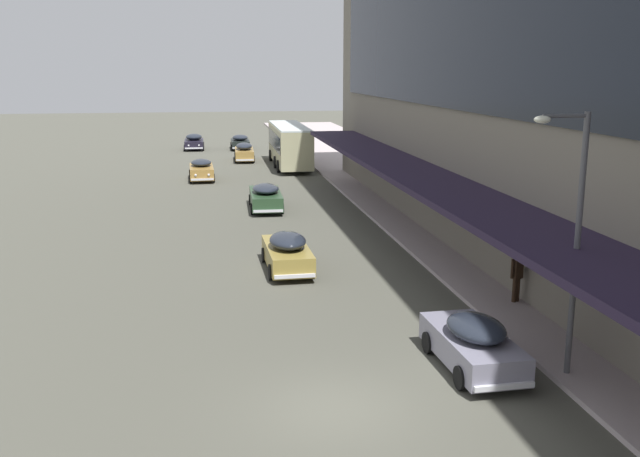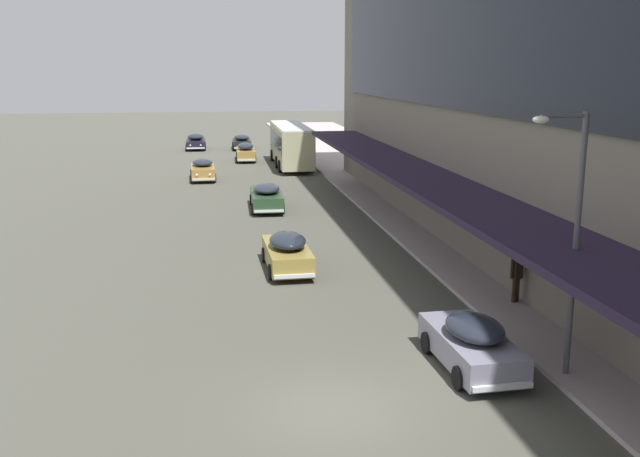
{
  "view_description": "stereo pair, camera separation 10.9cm",
  "coord_description": "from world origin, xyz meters",
  "px_view_note": "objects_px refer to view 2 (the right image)",
  "views": [
    {
      "loc": [
        -3.03,
        -15.81,
        8.23
      ],
      "look_at": [
        1.64,
        12.53,
        1.69
      ],
      "focal_mm": 40.0,
      "sensor_mm": 36.0,
      "label": 1
    },
    {
      "loc": [
        -2.92,
        -15.83,
        8.23
      ],
      "look_at": [
        1.64,
        12.53,
        1.69
      ],
      "focal_mm": 40.0,
      "sensor_mm": 36.0,
      "label": 2
    }
  ],
  "objects_px": {
    "transit_bus_kerbside_front": "(291,143)",
    "sedan_lead_mid": "(203,170)",
    "sedan_second_mid": "(242,142)",
    "sedan_oncoming_rear": "(287,252)",
    "sedan_lead_near": "(472,343)",
    "street_lamp": "(571,227)",
    "pedestrian_at_kerb": "(517,274)",
    "sedan_second_near": "(267,197)",
    "sedan_oncoming_front": "(196,142)",
    "sedan_trailing_near": "(246,152)"
  },
  "relations": [
    {
      "from": "sedan_trailing_near",
      "to": "street_lamp",
      "type": "relative_size",
      "value": 0.72
    },
    {
      "from": "sedan_second_near",
      "to": "sedan_lead_near",
      "type": "relative_size",
      "value": 1.18
    },
    {
      "from": "street_lamp",
      "to": "sedan_trailing_near",
      "type": "bearing_deg",
      "value": 96.87
    },
    {
      "from": "sedan_second_mid",
      "to": "sedan_oncoming_rear",
      "type": "relative_size",
      "value": 0.93
    },
    {
      "from": "sedan_second_near",
      "to": "sedan_oncoming_rear",
      "type": "relative_size",
      "value": 1.1
    },
    {
      "from": "sedan_lead_mid",
      "to": "sedan_trailing_near",
      "type": "distance_m",
      "value": 11.31
    },
    {
      "from": "sedan_lead_near",
      "to": "street_lamp",
      "type": "distance_m",
      "value": 4.17
    },
    {
      "from": "pedestrian_at_kerb",
      "to": "transit_bus_kerbside_front",
      "type": "bearing_deg",
      "value": 95.37
    },
    {
      "from": "sedan_second_near",
      "to": "sedan_lead_mid",
      "type": "relative_size",
      "value": 1.17
    },
    {
      "from": "sedan_second_mid",
      "to": "transit_bus_kerbside_front",
      "type": "bearing_deg",
      "value": -75.65
    },
    {
      "from": "transit_bus_kerbside_front",
      "to": "pedestrian_at_kerb",
      "type": "bearing_deg",
      "value": -84.63
    },
    {
      "from": "transit_bus_kerbside_front",
      "to": "sedan_lead_mid",
      "type": "distance_m",
      "value": 9.78
    },
    {
      "from": "sedan_lead_near",
      "to": "street_lamp",
      "type": "xyz_separation_m",
      "value": [
        2.13,
        -1.01,
        3.44
      ]
    },
    {
      "from": "transit_bus_kerbside_front",
      "to": "sedan_oncoming_rear",
      "type": "height_order",
      "value": "transit_bus_kerbside_front"
    },
    {
      "from": "sedan_second_near",
      "to": "sedan_trailing_near",
      "type": "distance_m",
      "value": 22.55
    },
    {
      "from": "sedan_second_near",
      "to": "sedan_oncoming_rear",
      "type": "distance_m",
      "value": 13.03
    },
    {
      "from": "sedan_oncoming_front",
      "to": "sedan_second_mid",
      "type": "xyz_separation_m",
      "value": [
        4.63,
        -0.72,
        -0.03
      ]
    },
    {
      "from": "pedestrian_at_kerb",
      "to": "street_lamp",
      "type": "height_order",
      "value": "street_lamp"
    },
    {
      "from": "sedan_oncoming_front",
      "to": "pedestrian_at_kerb",
      "type": "height_order",
      "value": "pedestrian_at_kerb"
    },
    {
      "from": "sedan_trailing_near",
      "to": "street_lamp",
      "type": "distance_m",
      "value": 47.68
    },
    {
      "from": "transit_bus_kerbside_front",
      "to": "sedan_second_mid",
      "type": "bearing_deg",
      "value": 104.35
    },
    {
      "from": "transit_bus_kerbside_front",
      "to": "sedan_lead_mid",
      "type": "xyz_separation_m",
      "value": [
        -7.36,
        -6.33,
        -1.21
      ]
    },
    {
      "from": "sedan_oncoming_front",
      "to": "street_lamp",
      "type": "height_order",
      "value": "street_lamp"
    },
    {
      "from": "sedan_oncoming_front",
      "to": "sedan_second_near",
      "type": "distance_m",
      "value": 32.67
    },
    {
      "from": "sedan_second_mid",
      "to": "street_lamp",
      "type": "relative_size",
      "value": 0.61
    },
    {
      "from": "sedan_lead_near",
      "to": "sedan_second_near",
      "type": "bearing_deg",
      "value": 98.77
    },
    {
      "from": "sedan_lead_near",
      "to": "street_lamp",
      "type": "bearing_deg",
      "value": -25.26
    },
    {
      "from": "transit_bus_kerbside_front",
      "to": "sedan_oncoming_rear",
      "type": "bearing_deg",
      "value": -97.16
    },
    {
      "from": "sedan_lead_near",
      "to": "pedestrian_at_kerb",
      "type": "bearing_deg",
      "value": 54.4
    },
    {
      "from": "sedan_oncoming_front",
      "to": "sedan_lead_mid",
      "type": "bearing_deg",
      "value": -88.04
    },
    {
      "from": "sedan_oncoming_front",
      "to": "sedan_lead_mid",
      "type": "relative_size",
      "value": 1.03
    },
    {
      "from": "sedan_oncoming_rear",
      "to": "pedestrian_at_kerb",
      "type": "relative_size",
      "value": 2.47
    },
    {
      "from": "sedan_oncoming_front",
      "to": "sedan_oncoming_rear",
      "type": "distance_m",
      "value": 45.59
    },
    {
      "from": "sedan_lead_mid",
      "to": "sedan_lead_near",
      "type": "bearing_deg",
      "value": -78.31
    },
    {
      "from": "sedan_lead_near",
      "to": "pedestrian_at_kerb",
      "type": "distance_m",
      "value": 5.99
    },
    {
      "from": "transit_bus_kerbside_front",
      "to": "sedan_second_near",
      "type": "height_order",
      "value": "transit_bus_kerbside_front"
    },
    {
      "from": "sedan_oncoming_rear",
      "to": "sedan_lead_mid",
      "type": "xyz_separation_m",
      "value": [
        -3.44,
        24.93,
        -0.02
      ]
    },
    {
      "from": "sedan_second_mid",
      "to": "street_lamp",
      "type": "bearing_deg",
      "value": -84.36
    },
    {
      "from": "transit_bus_kerbside_front",
      "to": "sedan_lead_near",
      "type": "distance_m",
      "value": 41.91
    },
    {
      "from": "pedestrian_at_kerb",
      "to": "street_lamp",
      "type": "relative_size",
      "value": 0.27
    },
    {
      "from": "sedan_oncoming_rear",
      "to": "transit_bus_kerbside_front",
      "type": "bearing_deg",
      "value": 82.84
    },
    {
      "from": "transit_bus_kerbside_front",
      "to": "sedan_trailing_near",
      "type": "bearing_deg",
      "value": 129.5
    },
    {
      "from": "sedan_oncoming_rear",
      "to": "sedan_oncoming_front",
      "type": "bearing_deg",
      "value": 95.21
    },
    {
      "from": "sedan_trailing_near",
      "to": "street_lamp",
      "type": "bearing_deg",
      "value": -83.13
    },
    {
      "from": "pedestrian_at_kerb",
      "to": "sedan_second_mid",
      "type": "bearing_deg",
      "value": 97.8
    },
    {
      "from": "sedan_lead_near",
      "to": "pedestrian_at_kerb",
      "type": "relative_size",
      "value": 2.3
    },
    {
      "from": "sedan_second_mid",
      "to": "sedan_trailing_near",
      "type": "bearing_deg",
      "value": -90.79
    },
    {
      "from": "sedan_second_near",
      "to": "sedan_trailing_near",
      "type": "xyz_separation_m",
      "value": [
        0.09,
        22.55,
        0.04
      ]
    },
    {
      "from": "transit_bus_kerbside_front",
      "to": "street_lamp",
      "type": "xyz_separation_m",
      "value": [
        2.13,
        -42.89,
        2.24
      ]
    },
    {
      "from": "transit_bus_kerbside_front",
      "to": "pedestrian_at_kerb",
      "type": "height_order",
      "value": "transit_bus_kerbside_front"
    }
  ]
}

